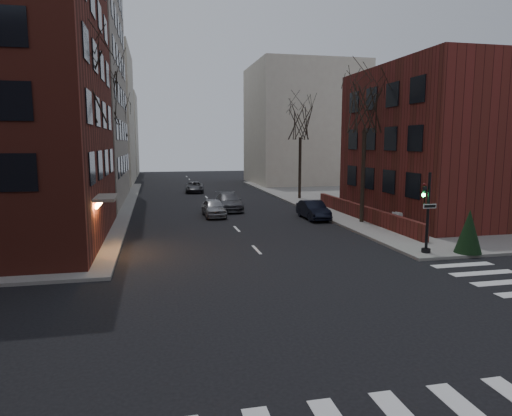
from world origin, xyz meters
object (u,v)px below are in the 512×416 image
at_px(tree_right_a, 365,106).
at_px(car_lane_gray, 229,202).
at_px(tree_left_a, 77,85).
at_px(tree_left_c, 118,119).
at_px(streetlamp_far, 126,155).
at_px(tree_left_b, 103,98).
at_px(car_lane_far, 194,187).
at_px(parked_sedan, 313,210).
at_px(tree_right_b, 301,122).
at_px(evergreen_shrub, 469,231).
at_px(car_lane_silver, 214,208).
at_px(sandwich_board, 397,219).
at_px(streetlamp_near, 109,163).
at_px(traffic_signal, 427,218).

xyz_separation_m(tree_right_a, car_lane_gray, (-8.00, 8.38, -7.31)).
height_order(tree_left_a, tree_left_c, tree_left_a).
height_order(tree_left_c, car_lane_gray, tree_left_c).
bearing_deg(streetlamp_far, car_lane_gray, -60.05).
bearing_deg(tree_left_b, tree_left_a, -90.00).
bearing_deg(streetlamp_far, car_lane_far, -7.88).
relative_size(tree_right_a, parked_sedan, 2.38).
distance_m(tree_right_a, tree_right_b, 14.01).
height_order(tree_right_a, evergreen_shrub, tree_right_a).
bearing_deg(tree_left_c, car_lane_silver, -64.30).
distance_m(car_lane_far, sandwich_board, 27.54).
relative_size(tree_right_a, streetlamp_far, 1.55).
height_order(tree_left_a, evergreen_shrub, tree_left_a).
height_order(sandwich_board, evergreen_shrub, evergreen_shrub).
height_order(car_lane_gray, car_lane_far, car_lane_gray).
bearing_deg(car_lane_gray, parked_sedan, -45.85).
bearing_deg(tree_right_a, streetlamp_far, 125.31).
distance_m(streetlamp_near, sandwich_board, 19.77).
bearing_deg(tree_left_c, sandwich_board, -51.93).
relative_size(tree_left_c, streetlamp_far, 1.55).
height_order(tree_right_a, sandwich_board, tree_right_a).
height_order(tree_left_b, tree_right_b, tree_left_b).
bearing_deg(tree_right_b, evergreen_shrub, -87.08).
relative_size(tree_right_b, sandwich_board, 9.47).
xyz_separation_m(tree_right_b, sandwich_board, (1.40, -16.27, -6.95)).
bearing_deg(tree_left_c, tree_left_b, -90.00).
height_order(traffic_signal, streetlamp_near, streetlamp_near).
bearing_deg(streetlamp_near, tree_left_a, -94.29).
relative_size(car_lane_far, sandwich_board, 4.46).
height_order(tree_left_b, parked_sedan, tree_left_b).
relative_size(tree_left_c, car_lane_silver, 2.45).
relative_size(tree_left_b, tree_right_b, 1.18).
bearing_deg(tree_left_b, streetlamp_far, 87.85).
bearing_deg(tree_right_b, tree_left_c, 155.56).
height_order(parked_sedan, car_lane_gray, car_lane_gray).
distance_m(tree_right_b, sandwich_board, 17.74).
height_order(tree_left_a, parked_sedan, tree_left_a).
distance_m(streetlamp_near, parked_sedan, 14.90).
bearing_deg(car_lane_far, car_lane_gray, -79.65).
height_order(traffic_signal, tree_right_a, tree_right_a).
relative_size(tree_left_b, streetlamp_near, 1.72).
height_order(parked_sedan, evergreen_shrub, evergreen_shrub).
bearing_deg(tree_left_a, tree_left_b, 90.00).
height_order(traffic_signal, tree_left_a, tree_left_a).
bearing_deg(tree_right_a, tree_left_c, 128.66).
height_order(traffic_signal, tree_right_b, tree_right_b).
relative_size(streetlamp_near, sandwich_board, 6.48).
height_order(tree_right_a, parked_sedan, tree_right_a).
height_order(tree_right_a, tree_right_b, tree_right_a).
relative_size(traffic_signal, car_lane_far, 0.93).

